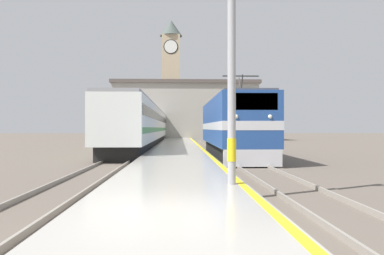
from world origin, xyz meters
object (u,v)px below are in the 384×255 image
at_px(locomotive_train, 232,127).
at_px(clock_tower, 171,76).
at_px(passenger_train, 147,126).
at_px(catenary_mast, 236,46).

bearing_deg(locomotive_train, clock_tower, 96.57).
xyz_separation_m(locomotive_train, clock_tower, (-4.90, 42.51, 9.28)).
relative_size(passenger_train, catenary_mast, 5.60).
xyz_separation_m(locomotive_train, passenger_train, (-6.85, 15.09, 0.17)).
bearing_deg(passenger_train, catenary_mast, -80.65).
bearing_deg(clock_tower, catenary_mast, -87.06).
xyz_separation_m(catenary_mast, clock_tower, (-2.93, 57.07, 7.22)).
bearing_deg(catenary_mast, passenger_train, 99.35).
bearing_deg(passenger_train, locomotive_train, -65.59).
height_order(catenary_mast, clock_tower, clock_tower).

